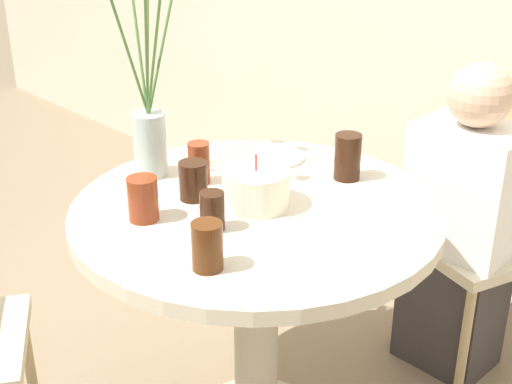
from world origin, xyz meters
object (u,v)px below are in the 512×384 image
object	(u,v)px
drink_glass_2	(143,199)
drink_glass_4	(348,157)
birthday_cake	(255,188)
person_guest	(461,233)
flower_vase	(148,92)
drink_glass_5	(199,163)
drink_glass_1	(212,211)
drink_glass_3	(207,246)
side_plate	(273,156)
drink_glass_0	(193,181)
chair_far_back	(498,219)

from	to	relation	value
drink_glass_2	drink_glass_4	size ratio (longest dim) A/B	0.86
birthday_cake	person_guest	size ratio (longest dim) A/B	0.17
drink_glass_2	drink_glass_4	distance (m)	0.62
flower_vase	drink_glass_5	world-z (taller)	flower_vase
flower_vase	drink_glass_1	distance (m)	0.46
person_guest	flower_vase	bearing A→B (deg)	-127.49
flower_vase	drink_glass_2	world-z (taller)	flower_vase
drink_glass_3	person_guest	world-z (taller)	person_guest
side_plate	drink_glass_1	bearing A→B (deg)	-62.97
drink_glass_4	person_guest	distance (m)	0.56
flower_vase	drink_glass_0	size ratio (longest dim) A/B	6.35
birthday_cake	drink_glass_1	bearing A→B (deg)	-82.18
side_plate	person_guest	size ratio (longest dim) A/B	0.19
birthday_cake	chair_far_back	bearing A→B (deg)	72.59
flower_vase	side_plate	xyz separation A→B (m)	(0.17, 0.34, -0.24)
drink_glass_0	drink_glass_1	size ratio (longest dim) A/B	1.06
drink_glass_2	drink_glass_4	bearing A→B (deg)	71.14
chair_far_back	drink_glass_4	xyz separation A→B (m)	(-0.22, -0.56, 0.32)
drink_glass_4	drink_glass_2	bearing A→B (deg)	-108.86
drink_glass_2	drink_glass_4	world-z (taller)	drink_glass_4
flower_vase	drink_glass_4	distance (m)	0.60
drink_glass_0	drink_glass_5	size ratio (longest dim) A/B	0.89
drink_glass_5	person_guest	world-z (taller)	person_guest
drink_glass_3	person_guest	bearing A→B (deg)	86.19
birthday_cake	drink_glass_1	size ratio (longest dim) A/B	1.80
flower_vase	chair_far_back	bearing A→B (deg)	55.27
chair_far_back	flower_vase	xyz separation A→B (m)	(-0.65, -0.94, 0.51)
drink_glass_2	birthday_cake	bearing A→B (deg)	61.41
drink_glass_0	drink_glass_4	xyz separation A→B (m)	(0.21, 0.41, 0.01)
drink_glass_0	birthday_cake	bearing A→B (deg)	30.48
drink_glass_4	drink_glass_5	size ratio (longest dim) A/B	1.12
side_plate	drink_glass_0	size ratio (longest dim) A/B	1.89
drink_glass_0	drink_glass_3	xyz separation A→B (m)	(0.31, -0.22, 0.00)
side_plate	person_guest	world-z (taller)	person_guest
birthday_cake	drink_glass_1	distance (m)	0.17
drink_glass_3	drink_glass_5	world-z (taller)	drink_glass_5
chair_far_back	flower_vase	bearing A→B (deg)	-107.40
birthday_cake	drink_glass_4	world-z (taller)	birthday_cake
birthday_cake	person_guest	world-z (taller)	person_guest
drink_glass_1	drink_glass_2	bearing A→B (deg)	-151.35
drink_glass_2	person_guest	bearing A→B (deg)	69.45
chair_far_back	drink_glass_3	distance (m)	1.23
drink_glass_4	side_plate	bearing A→B (deg)	-171.07
drink_glass_3	flower_vase	bearing A→B (deg)	155.16
drink_glass_5	drink_glass_1	bearing A→B (deg)	-33.84
birthday_cake	drink_glass_3	distance (m)	0.34
drink_glass_3	drink_glass_2	bearing A→B (deg)	171.90
chair_far_back	drink_glass_5	distance (m)	1.07
person_guest	drink_glass_4	bearing A→B (deg)	-112.89
flower_vase	person_guest	world-z (taller)	flower_vase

